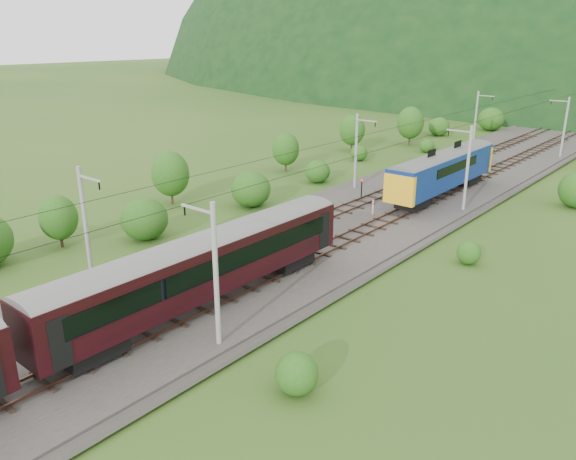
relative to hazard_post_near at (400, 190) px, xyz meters
The scene contains 13 objects.
ground 31.91m from the hazard_post_near, 88.94° to the right, with size 600.00×600.00×0.00m, color #274D18.
railbed 21.91m from the hazard_post_near, 88.46° to the right, with size 14.00×220.00×0.30m, color #38332D.
track_left 21.97m from the hazard_post_near, 94.73° to the right, with size 2.40×220.00×0.27m.
track_right 22.10m from the hazard_post_near, 82.23° to the right, with size 2.40×220.00×0.27m.
catenary_left 6.54m from the hazard_post_near, behind, with size 2.54×192.28×8.00m.
catenary_right 7.56m from the hazard_post_near, ahead, with size 2.54×192.28×8.00m.
overhead_wires 22.72m from the hazard_post_near, 88.46° to the right, with size 4.83×198.00×0.03m.
mountain_ridge 293.51m from the hazard_post_near, 114.01° to the left, with size 336.00×280.00×132.00m, color black.
hazard_post_near is the anchor object (origin of this frame).
hazard_post_far 7.12m from the hazard_post_near, 81.04° to the right, with size 0.16×0.16×1.47m, color red.
signal 4.12m from the hazard_post_near, 131.29° to the right, with size 0.23×0.23×2.06m.
vegetation_left 22.53m from the hazard_post_near, 127.23° to the right, with size 12.79×144.41×6.44m.
vegetation_right 14.08m from the hazard_post_near, 11.58° to the right, with size 4.94×101.35×3.24m.
Camera 1 is at (26.27, -18.12, 16.21)m, focal length 35.00 mm.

